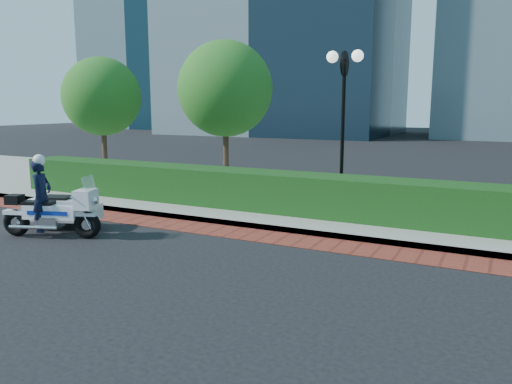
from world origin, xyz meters
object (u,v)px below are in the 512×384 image
at_px(tree_a, 102,97).
at_px(police_motorcycle, 54,206).
at_px(tree_b, 225,89).
at_px(lamppost, 343,103).

xyz_separation_m(tree_a, police_motorcycle, (5.00, -6.90, -2.59)).
distance_m(tree_a, police_motorcycle, 8.90).
xyz_separation_m(tree_b, police_motorcycle, (-0.50, -6.90, -2.80)).
relative_size(tree_b, police_motorcycle, 2.10).
bearing_deg(police_motorcycle, lamppost, 28.75).
distance_m(lamppost, tree_b, 4.71).
relative_size(tree_a, tree_b, 0.94).
bearing_deg(tree_a, tree_b, 0.00).
height_order(lamppost, tree_b, tree_b).
bearing_deg(tree_b, tree_a, 180.00).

